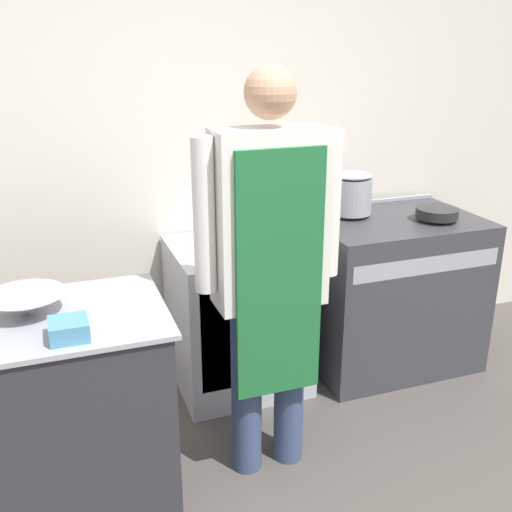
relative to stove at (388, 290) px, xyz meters
The scene contains 9 objects.
wall_back 1.49m from the stove, 158.35° to the left, with size 8.00×0.05×2.70m.
prep_counter 2.24m from the stove, 162.21° to the right, with size 1.22×0.65×0.92m.
stove is the anchor object (origin of this frame).
fridge_unit 0.96m from the stove, behind, with size 0.72×0.67×0.85m.
person_cook 1.39m from the stove, 146.80° to the right, with size 0.65×0.24×1.83m.
mixing_bowl 2.19m from the stove, 163.00° to the right, with size 0.32×0.32×0.08m.
plastic_tub 2.15m from the stove, 154.80° to the right, with size 0.14×0.14×0.07m.
stock_pot 0.66m from the stove, 150.06° to the left, with size 0.25×0.25×0.25m.
saute_pan 0.56m from the stove, 32.50° to the right, with size 0.24×0.24×0.06m.
Camera 1 is at (-0.80, -1.19, 1.92)m, focal length 42.00 mm.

